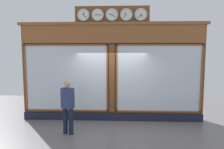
% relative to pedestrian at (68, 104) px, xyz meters
% --- Properties ---
extents(shop_facade, '(6.75, 0.42, 4.15)m').
position_rel_pedestrian_xyz_m(shop_facade, '(-1.30, -1.46, 0.90)').
color(shop_facade, brown).
rests_on(shop_facade, ground_plane).
extents(pedestrian, '(0.41, 0.31, 1.69)m').
position_rel_pedestrian_xyz_m(pedestrian, '(0.00, 0.00, 0.00)').
color(pedestrian, '#191E38').
rests_on(pedestrian, ground_plane).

